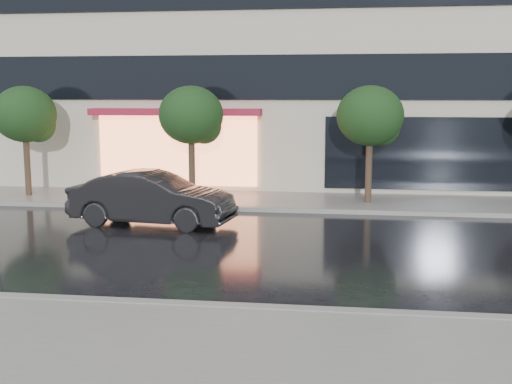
# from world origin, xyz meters

# --- Properties ---
(ground) EXTENTS (120.00, 120.00, 0.00)m
(ground) POSITION_xyz_m (0.00, 0.00, 0.00)
(ground) COLOR black
(ground) RESTS_ON ground
(sidewalk_near) EXTENTS (60.00, 4.50, 0.12)m
(sidewalk_near) POSITION_xyz_m (0.00, -3.25, 0.06)
(sidewalk_near) COLOR slate
(sidewalk_near) RESTS_ON ground
(sidewalk_far) EXTENTS (60.00, 3.50, 0.12)m
(sidewalk_far) POSITION_xyz_m (0.00, 10.25, 0.06)
(sidewalk_far) COLOR slate
(sidewalk_far) RESTS_ON ground
(curb_near) EXTENTS (60.00, 0.25, 0.14)m
(curb_near) POSITION_xyz_m (0.00, -1.00, 0.07)
(curb_near) COLOR gray
(curb_near) RESTS_ON ground
(curb_far) EXTENTS (60.00, 0.25, 0.14)m
(curb_far) POSITION_xyz_m (0.00, 8.50, 0.07)
(curb_far) COLOR gray
(curb_far) RESTS_ON ground
(tree_far_west) EXTENTS (2.20, 2.20, 3.99)m
(tree_far_west) POSITION_xyz_m (-8.94, 10.03, 2.92)
(tree_far_west) COLOR #33261C
(tree_far_west) RESTS_ON ground
(tree_mid_west) EXTENTS (2.20, 2.20, 3.99)m
(tree_mid_west) POSITION_xyz_m (-2.94, 10.03, 2.92)
(tree_mid_west) COLOR #33261C
(tree_mid_west) RESTS_ON ground
(tree_mid_east) EXTENTS (2.20, 2.20, 3.99)m
(tree_mid_east) POSITION_xyz_m (3.06, 10.03, 2.92)
(tree_mid_east) COLOR #33261C
(tree_mid_east) RESTS_ON ground
(parked_car) EXTENTS (4.83, 2.23, 1.53)m
(parked_car) POSITION_xyz_m (-3.22, 6.00, 0.77)
(parked_car) COLOR black
(parked_car) RESTS_ON ground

